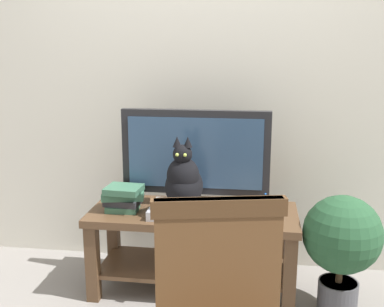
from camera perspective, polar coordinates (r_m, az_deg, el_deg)
name	(u,v)px	position (r m, az deg, el deg)	size (l,w,h in m)	color
back_wall	(212,52)	(3.05, 2.43, 12.16)	(7.00, 0.12, 2.80)	beige
tv_stand	(193,235)	(2.82, 0.14, -9.86)	(1.21, 0.50, 0.50)	#513823
tv	(195,156)	(2.76, 0.41, -0.35)	(0.87, 0.20, 0.58)	black
media_box	(184,210)	(2.69, -0.95, -6.90)	(0.38, 0.28, 0.05)	#ADADB2
cat	(184,181)	(2.62, -1.00, -3.41)	(0.22, 0.37, 0.41)	black
book_stack	(123,198)	(2.77, -8.37, -5.31)	(0.26, 0.19, 0.15)	#38664C
potted_plant	(342,242)	(2.67, 17.72, -10.16)	(0.42, 0.42, 0.68)	#47474C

